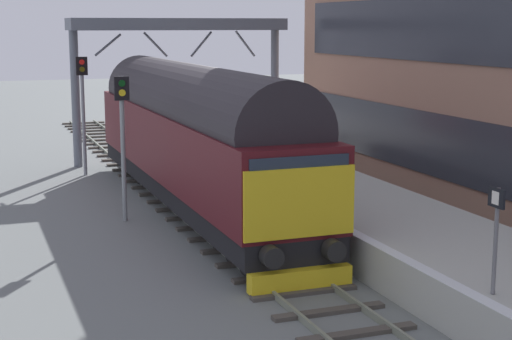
# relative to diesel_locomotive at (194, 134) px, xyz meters

# --- Properties ---
(ground_plane) EXTENTS (140.00, 140.00, 0.00)m
(ground_plane) POSITION_rel_diesel_locomotive_xyz_m (-0.00, -5.00, -2.48)
(ground_plane) COLOR slate
(ground_plane) RESTS_ON ground
(track_main) EXTENTS (2.50, 60.00, 0.15)m
(track_main) POSITION_rel_diesel_locomotive_xyz_m (-0.00, -5.00, -2.42)
(track_main) COLOR gray
(track_main) RESTS_ON ground
(station_platform) EXTENTS (4.00, 44.00, 1.01)m
(station_platform) POSITION_rel_diesel_locomotive_xyz_m (3.60, -5.00, -1.98)
(station_platform) COLOR #B1B5AC
(station_platform) RESTS_ON ground
(diesel_locomotive) EXTENTS (2.74, 17.49, 4.68)m
(diesel_locomotive) POSITION_rel_diesel_locomotive_xyz_m (0.00, 0.00, 0.00)
(diesel_locomotive) COLOR black
(diesel_locomotive) RESTS_ON ground
(signal_post_mid) EXTENTS (0.44, 0.22, 4.40)m
(signal_post_mid) POSITION_rel_diesel_locomotive_xyz_m (-2.40, -0.71, 0.27)
(signal_post_mid) COLOR gray
(signal_post_mid) RESTS_ON ground
(signal_post_far) EXTENTS (0.44, 0.22, 4.67)m
(signal_post_far) POSITION_rel_diesel_locomotive_xyz_m (-2.40, 7.32, 0.42)
(signal_post_far) COLOR gray
(signal_post_far) RESTS_ON ground
(platform_number_sign) EXTENTS (0.10, 0.44, 1.99)m
(platform_number_sign) POSITION_rel_diesel_locomotive_xyz_m (2.09, -12.66, -0.15)
(platform_number_sign) COLOR slate
(platform_number_sign) RESTS_ON station_platform
(overhead_footbridge) EXTENTS (9.30, 2.00, 6.17)m
(overhead_footbridge) POSITION_rel_diesel_locomotive_xyz_m (2.05, 9.37, 3.02)
(overhead_footbridge) COLOR slate
(overhead_footbridge) RESTS_ON ground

